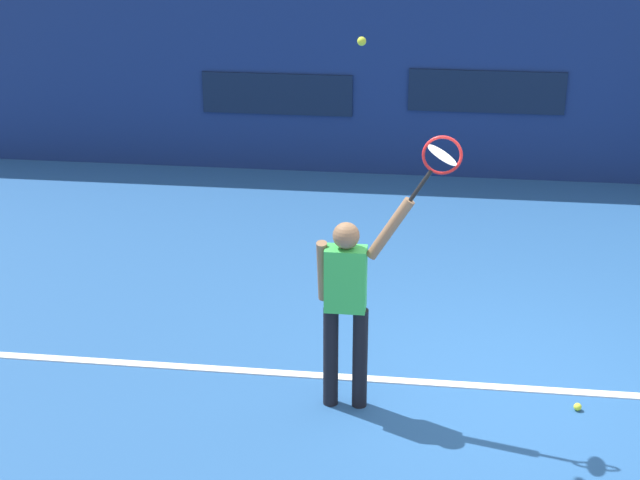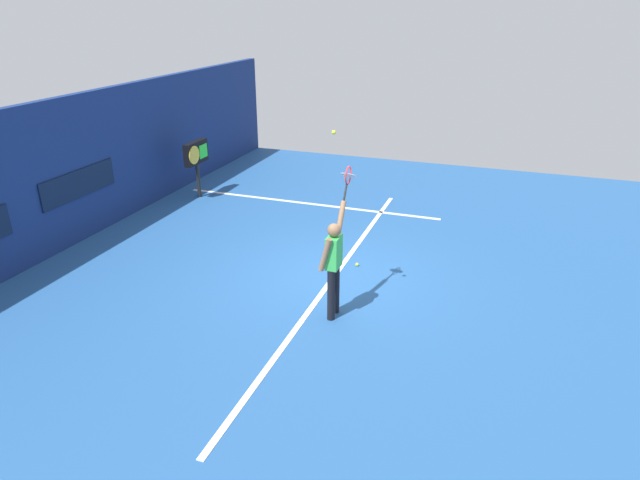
# 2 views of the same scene
# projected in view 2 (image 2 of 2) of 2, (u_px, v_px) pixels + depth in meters

# --- Properties ---
(ground_plane) EXTENTS (18.00, 18.00, 0.00)m
(ground_plane) POSITION_uv_depth(u_px,v_px,m) (334.00, 277.00, 10.79)
(ground_plane) COLOR #23518C
(back_wall) EXTENTS (18.00, 0.20, 3.15)m
(back_wall) POSITION_uv_depth(u_px,v_px,m) (72.00, 170.00, 12.02)
(back_wall) COLOR navy
(back_wall) RESTS_ON ground_plane
(sponsor_banner_center) EXTENTS (2.20, 0.03, 0.60)m
(sponsor_banner_center) POSITION_uv_depth(u_px,v_px,m) (79.00, 184.00, 12.10)
(sponsor_banner_center) COLOR #0C1933
(court_baseline) EXTENTS (10.00, 0.10, 0.01)m
(court_baseline) POSITION_uv_depth(u_px,v_px,m) (334.00, 277.00, 10.79)
(court_baseline) COLOR white
(court_baseline) RESTS_ON ground_plane
(court_sideline) EXTENTS (0.10, 7.00, 0.01)m
(court_sideline) POSITION_uv_depth(u_px,v_px,m) (308.00, 204.00, 14.72)
(court_sideline) COLOR white
(court_sideline) RESTS_ON ground_plane
(tennis_player) EXTENTS (0.79, 0.31, 1.93)m
(tennis_player) POSITION_uv_depth(u_px,v_px,m) (334.00, 262.00, 9.09)
(tennis_player) COLOR black
(tennis_player) RESTS_ON ground_plane
(tennis_racket) EXTENTS (0.46, 0.27, 0.60)m
(tennis_racket) POSITION_uv_depth(u_px,v_px,m) (348.00, 177.00, 9.21)
(tennis_racket) COLOR black
(tennis_ball) EXTENTS (0.07, 0.07, 0.07)m
(tennis_ball) POSITION_uv_depth(u_px,v_px,m) (334.00, 132.00, 8.34)
(tennis_ball) COLOR #CCE033
(scoreboard_clock) EXTENTS (0.96, 0.20, 1.54)m
(scoreboard_clock) POSITION_uv_depth(u_px,v_px,m) (196.00, 155.00, 14.79)
(scoreboard_clock) COLOR black
(scoreboard_clock) RESTS_ON ground_plane
(spare_ball) EXTENTS (0.07, 0.07, 0.07)m
(spare_ball) POSITION_uv_depth(u_px,v_px,m) (357.00, 264.00, 11.24)
(spare_ball) COLOR #CCE033
(spare_ball) RESTS_ON ground_plane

